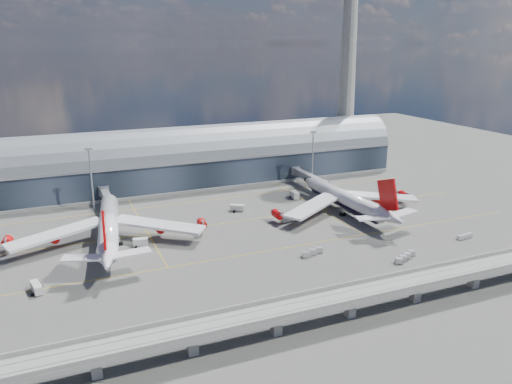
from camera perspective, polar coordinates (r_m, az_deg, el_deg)
name	(u,v)px	position (r m, az deg, el deg)	size (l,w,h in m)	color
ground	(261,239)	(172.52, 0.63, -5.42)	(500.00, 500.00, 0.00)	#474744
taxi_lines	(239,219)	(191.68, -2.00, -3.13)	(200.00, 80.12, 0.01)	gold
terminal	(197,160)	(239.59, -6.79, 3.61)	(200.00, 30.00, 28.00)	#1B232E
control_tower	(348,70)	(273.95, 10.42, 13.60)	(19.00, 19.00, 103.00)	gray
guideway	(351,297)	(126.43, 10.78, -11.72)	(220.00, 8.50, 7.20)	gray
floodlight_mast_left	(91,178)	(208.57, -18.31, 1.58)	(3.00, 0.70, 25.70)	gray
floodlight_mast_right	(313,156)	(237.10, 6.49, 4.05)	(3.00, 0.70, 25.70)	gray
airliner_left	(108,227)	(173.26, -16.51, -3.88)	(66.38, 69.82, 21.28)	white
airliner_right	(347,200)	(200.17, 10.33, -0.90)	(63.05, 65.88, 20.93)	white
jet_bridge_left	(107,198)	(209.38, -16.69, -0.63)	(4.40, 28.00, 7.25)	gray
jet_bridge_right	(308,177)	(233.76, 5.93, 1.76)	(4.40, 32.00, 7.25)	gray
service_truck_0	(36,288)	(149.62, -23.81, -9.97)	(3.29, 6.47, 2.56)	beige
service_truck_1	(140,242)	(170.50, -13.07, -5.64)	(5.10, 3.06, 2.77)	beige
service_truck_2	(290,218)	(189.51, 3.87, -2.97)	(7.30, 3.19, 2.56)	beige
service_truck_3	(358,209)	(202.47, 11.54, -1.92)	(2.98, 6.37, 3.00)	beige
service_truck_4	(295,195)	(216.96, 4.43, -0.37)	(3.08, 5.54, 3.09)	beige
service_truck_5	(237,208)	(200.62, -2.16, -1.81)	(5.83, 4.43, 2.65)	beige
cargo_train_0	(312,252)	(160.76, 6.47, -6.86)	(8.43, 3.95, 1.85)	gray
cargo_train_1	(405,257)	(163.26, 16.68, -7.13)	(10.28, 5.70, 1.75)	gray
cargo_train_2	(465,237)	(187.19, 22.74, -4.71)	(6.76, 2.22, 1.48)	gray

